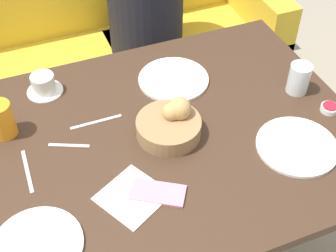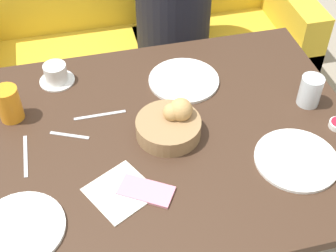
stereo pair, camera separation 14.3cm
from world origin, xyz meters
TOP-DOWN VIEW (x-y plane):
  - dining_table at (0.00, 0.00)m, footprint 1.31×0.94m
  - couch at (0.15, 1.05)m, footprint 1.71×0.70m
  - seated_person at (0.30, 0.90)m, footprint 0.35×0.46m
  - bread_basket at (0.06, 0.01)m, footprint 0.20×0.20m
  - plate_near_left at (-0.40, -0.25)m, footprint 0.23×0.23m
  - plate_near_right at (0.39, -0.19)m, footprint 0.25×0.25m
  - plate_far_center at (0.17, 0.24)m, footprint 0.25×0.25m
  - juice_glass at (-0.41, 0.19)m, footprint 0.08×0.08m
  - water_tumbler at (0.54, 0.03)m, footprint 0.07×0.07m
  - coffee_cup at (-0.26, 0.34)m, footprint 0.12×0.12m
  - fork_silver at (-0.38, 0.01)m, footprint 0.01×0.17m
  - knife_silver at (-0.14, 0.13)m, footprint 0.17×0.01m
  - spoon_coffee at (-0.24, 0.07)m, footprint 0.12×0.06m
  - napkin at (-0.13, -0.19)m, footprint 0.22×0.22m
  - cell_phone at (-0.06, -0.20)m, footprint 0.17×0.14m

SIDE VIEW (x-z plane):
  - couch at x=0.15m, z-range -0.12..0.76m
  - seated_person at x=0.30m, z-range -0.09..1.14m
  - dining_table at x=0.00m, z-range 0.28..1.04m
  - fork_silver at x=-0.38m, z-range 0.76..0.76m
  - knife_silver at x=-0.14m, z-range 0.76..0.76m
  - spoon_coffee at x=-0.24m, z-range 0.76..0.76m
  - napkin at x=-0.13m, z-range 0.76..0.76m
  - cell_phone at x=-0.06m, z-range 0.76..0.77m
  - plate_near_left at x=-0.40m, z-range 0.76..0.77m
  - plate_near_right at x=0.39m, z-range 0.76..0.77m
  - plate_far_center at x=0.17m, z-range 0.76..0.77m
  - coffee_cup at x=-0.26m, z-range 0.76..0.83m
  - bread_basket at x=0.06m, z-range 0.74..0.85m
  - water_tumbler at x=0.54m, z-range 0.76..0.86m
  - juice_glass at x=-0.41m, z-range 0.76..0.88m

